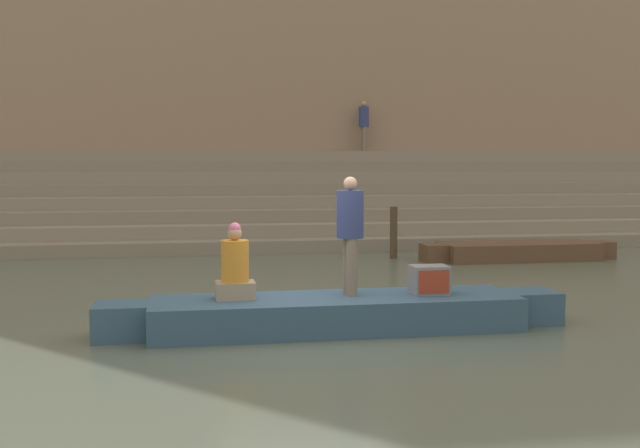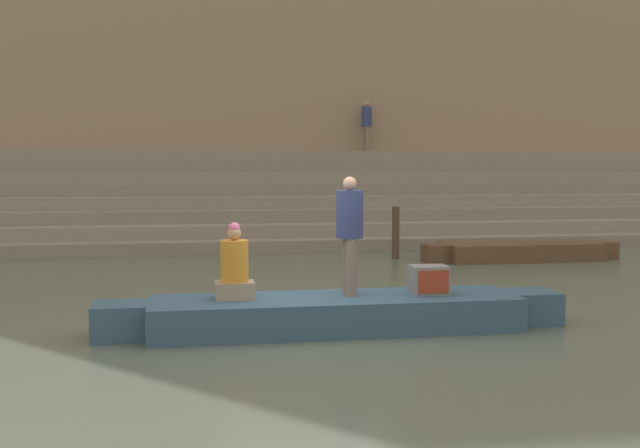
{
  "view_description": "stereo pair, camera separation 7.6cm",
  "coord_description": "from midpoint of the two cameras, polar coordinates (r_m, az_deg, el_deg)",
  "views": [
    {
      "loc": [
        -1.74,
        -10.12,
        2.19
      ],
      "look_at": [
        0.29,
        0.89,
        1.35
      ],
      "focal_mm": 42.0,
      "sensor_mm": 36.0,
      "label": 1
    },
    {
      "loc": [
        -1.66,
        -10.13,
        2.19
      ],
      "look_at": [
        0.29,
        0.89,
        1.35
      ],
      "focal_mm": 42.0,
      "sensor_mm": 36.0,
      "label": 2
    }
  ],
  "objects": [
    {
      "name": "ground_plane",
      "position": [
        10.5,
        -0.51,
        -7.77
      ],
      "size": [
        120.0,
        120.0,
        0.0
      ],
      "primitive_type": "plane",
      "color": "#566051"
    },
    {
      "name": "mooring_post",
      "position": [
        18.18,
        5.9,
        -0.66
      ],
      "size": [
        0.18,
        0.18,
        1.26
      ],
      "primitive_type": "cylinder",
      "color": "#473828",
      "rests_on": "ground"
    },
    {
      "name": "person_on_steps",
      "position": [
        25.43,
        3.66,
        7.74
      ],
      "size": [
        0.34,
        0.34,
        1.69
      ],
      "rotation": [
        0.0,
        0.0,
        2.91
      ],
      "color": "#756656",
      "rests_on": "ghat_steps"
    },
    {
      "name": "person_standing",
      "position": [
        10.22,
        2.48,
        -0.28
      ],
      "size": [
        0.37,
        0.37,
        1.62
      ],
      "rotation": [
        0.0,
        0.0,
        -0.12
      ],
      "color": "#756656",
      "rests_on": "rowboat_main"
    },
    {
      "name": "moored_boat_shore",
      "position": [
        18.48,
        15.13,
        -1.98
      ],
      "size": [
        4.74,
        1.3,
        0.41
      ],
      "rotation": [
        0.0,
        0.0,
        0.02
      ],
      "color": "brown",
      "rests_on": "ground"
    },
    {
      "name": "back_wall",
      "position": [
        25.83,
        -6.31,
        9.66
      ],
      "size": [
        34.2,
        1.28,
        9.3
      ],
      "color": "#937A60",
      "rests_on": "ground"
    },
    {
      "name": "person_rowing",
      "position": [
        10.03,
        -6.32,
        -3.44
      ],
      "size": [
        0.52,
        0.41,
        1.02
      ],
      "rotation": [
        0.0,
        0.0,
        -0.15
      ],
      "color": "gray",
      "rests_on": "rowboat_main"
    },
    {
      "name": "ghat_steps",
      "position": [
        22.91,
        -5.77,
        1.22
      ],
      "size": [
        36.0,
        6.33,
        2.75
      ],
      "color": "gray",
      "rests_on": "ground"
    },
    {
      "name": "rowboat_main",
      "position": [
        10.2,
        1.39,
        -6.74
      ],
      "size": [
        6.35,
        1.4,
        0.45
      ],
      "rotation": [
        0.0,
        0.0,
        -0.05
      ],
      "color": "#33516B",
      "rests_on": "ground"
    },
    {
      "name": "tv_set",
      "position": [
        10.46,
        8.52,
        -4.24
      ],
      "size": [
        0.51,
        0.4,
        0.4
      ],
      "rotation": [
        0.0,
        0.0,
        -0.03
      ],
      "color": "slate",
      "rests_on": "rowboat_main"
    }
  ]
}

